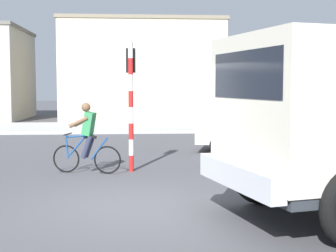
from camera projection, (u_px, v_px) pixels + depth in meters
The scene contains 7 objects.
ground_plane at pixel (136, 204), 8.82m from camera, with size 120.00×120.00×0.00m, color #4C4C51.
sidewalk_far at pixel (133, 127), 23.94m from camera, with size 80.00×5.00×0.16m, color #ADADA8.
cyclist at pixel (87, 138), 11.83m from camera, with size 1.69×0.59×1.72m.
traffic_light_pole at pixel (131, 88), 12.07m from camera, with size 0.24×0.43×3.20m.
car_red_near at pixel (259, 127), 15.58m from camera, with size 4.30×2.65×1.60m.
building_mid_block at pixel (142, 71), 30.91m from camera, with size 9.90×6.51×6.11m.
building_corner_right at pixel (297, 79), 30.48m from camera, with size 7.40×6.24×5.11m.
Camera 1 is at (-0.07, -8.69, 2.14)m, focal length 52.22 mm.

